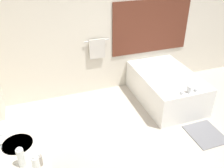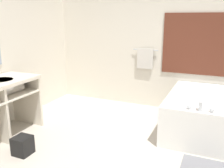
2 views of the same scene
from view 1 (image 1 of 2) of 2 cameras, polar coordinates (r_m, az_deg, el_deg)
ground_plane at (r=3.99m, az=10.56°, el=-16.50°), size 16.00×16.00×0.00m
wall_back_with_blinds at (r=5.01m, az=-0.09°, el=12.72°), size 7.40×0.13×2.70m
bathtub at (r=5.08m, az=12.22°, el=-0.40°), size 1.04×1.61×0.71m
water_bottle_1 at (r=2.75m, az=-20.08°, el=-15.52°), size 0.07×0.07×0.24m
water_bottle_2 at (r=2.63m, az=-16.92°, el=-17.43°), size 0.07×0.07×0.24m
soap_dispenser at (r=2.74m, az=-16.21°, el=-16.38°), size 0.06×0.06×0.15m
bath_mat at (r=4.59m, az=20.56°, el=-10.67°), size 0.53×0.61×0.02m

